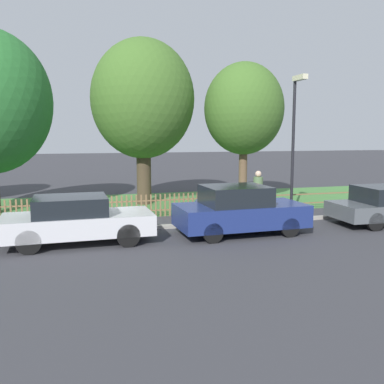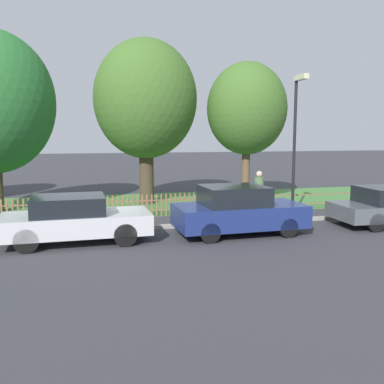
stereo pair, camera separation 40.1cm
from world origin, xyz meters
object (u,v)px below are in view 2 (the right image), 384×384
(parked_car_black_saloon, at_px, (74,219))
(tree_far_left, at_px, (247,109))
(tree_mid_park, at_px, (145,100))
(street_lamp, at_px, (296,129))
(covered_motorcycle, at_px, (219,203))
(parked_car_navy_estate, at_px, (238,210))
(pedestrian_near_fence, at_px, (259,191))

(parked_car_black_saloon, relative_size, tree_far_left, 0.67)
(tree_mid_park, height_order, tree_far_left, tree_mid_park)
(parked_car_black_saloon, height_order, tree_mid_park, tree_mid_park)
(street_lamp, bearing_deg, covered_motorcycle, 174.09)
(parked_car_black_saloon, bearing_deg, parked_car_navy_estate, -2.69)
(covered_motorcycle, xyz_separation_m, street_lamp, (2.81, -0.29, 2.68))
(tree_far_left, height_order, pedestrian_near_fence, tree_far_left)
(tree_mid_park, distance_m, street_lamp, 6.92)
(parked_car_navy_estate, xyz_separation_m, tree_far_left, (2.50, 5.82, 3.48))
(parked_car_black_saloon, relative_size, covered_motorcycle, 2.16)
(parked_car_black_saloon, height_order, pedestrian_near_fence, pedestrian_near_fence)
(covered_motorcycle, relative_size, pedestrian_near_fence, 1.11)
(tree_far_left, distance_m, street_lamp, 4.08)
(parked_car_black_saloon, xyz_separation_m, pedestrian_near_fence, (6.63, 2.22, 0.29))
(parked_car_black_saloon, height_order, covered_motorcycle, parked_car_black_saloon)
(parked_car_black_saloon, xyz_separation_m, covered_motorcycle, (5.02, 2.02, -0.07))
(parked_car_navy_estate, relative_size, covered_motorcycle, 2.08)
(parked_car_navy_estate, xyz_separation_m, tree_mid_park, (-1.92, 6.65, 3.86))
(tree_mid_park, xyz_separation_m, street_lamp, (4.81, -4.80, -1.30))
(covered_motorcycle, height_order, pedestrian_near_fence, pedestrian_near_fence)
(parked_car_navy_estate, height_order, pedestrian_near_fence, pedestrian_near_fence)
(parked_car_black_saloon, distance_m, covered_motorcycle, 5.42)
(covered_motorcycle, relative_size, tree_far_left, 0.31)
(parked_car_navy_estate, distance_m, street_lamp, 4.28)
(parked_car_black_saloon, distance_m, tree_mid_park, 8.19)
(tree_mid_park, xyz_separation_m, pedestrian_near_fence, (3.61, -4.31, -3.62))
(parked_car_navy_estate, bearing_deg, tree_mid_park, 104.40)
(tree_mid_park, relative_size, street_lamp, 1.40)
(parked_car_black_saloon, relative_size, street_lamp, 0.81)
(pedestrian_near_fence, bearing_deg, tree_mid_park, -101.26)
(parked_car_black_saloon, distance_m, tree_far_left, 10.02)
(street_lamp, bearing_deg, parked_car_navy_estate, -147.25)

